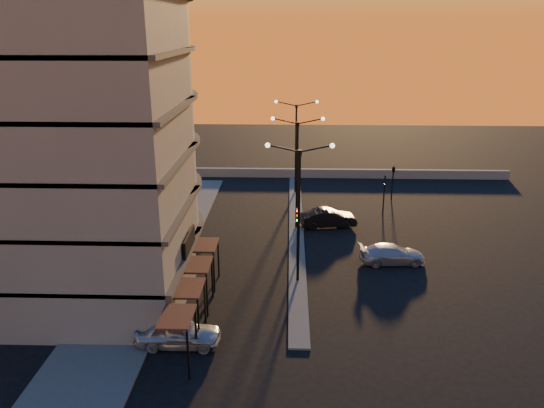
{
  "coord_description": "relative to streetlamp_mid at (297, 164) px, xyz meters",
  "views": [
    {
      "loc": [
        -0.64,
        -32.22,
        16.36
      ],
      "look_at": [
        -1.91,
        5.49,
        3.66
      ],
      "focal_mm": 35.0,
      "sensor_mm": 36.0,
      "label": 1
    }
  ],
  "objects": [
    {
      "name": "ground",
      "position": [
        0.0,
        -10.0,
        -5.59
      ],
      "size": [
        120.0,
        120.0,
        0.0
      ],
      "primitive_type": "plane",
      "color": "black",
      "rests_on": "ground"
    },
    {
      "name": "sidewalk_west",
      "position": [
        -10.5,
        -6.0,
        -5.53
      ],
      "size": [
        5.0,
        40.0,
        0.12
      ],
      "primitive_type": "cube",
      "color": "#4E4E4C",
      "rests_on": "ground"
    },
    {
      "name": "median",
      "position": [
        0.0,
        0.0,
        -5.53
      ],
      "size": [
        1.2,
        36.0,
        0.12
      ],
      "primitive_type": "cube",
      "color": "#4E4E4C",
      "rests_on": "ground"
    },
    {
      "name": "parapet",
      "position": [
        2.0,
        16.0,
        -5.09
      ],
      "size": [
        44.0,
        0.5,
        1.0
      ],
      "primitive_type": "cube",
      "color": "slate",
      "rests_on": "ground"
    },
    {
      "name": "building",
      "position": [
        -14.0,
        -9.97,
        6.32
      ],
      "size": [
        14.35,
        17.08,
        25.0
      ],
      "color": "slate",
      "rests_on": "ground"
    },
    {
      "name": "streetlamp_near",
      "position": [
        0.0,
        -10.0,
        0.0
      ],
      "size": [
        4.32,
        0.32,
        9.51
      ],
      "color": "black",
      "rests_on": "ground"
    },
    {
      "name": "streetlamp_mid",
      "position": [
        0.0,
        0.0,
        0.0
      ],
      "size": [
        4.32,
        0.32,
        9.51
      ],
      "color": "black",
      "rests_on": "ground"
    },
    {
      "name": "streetlamp_far",
      "position": [
        0.0,
        10.0,
        0.0
      ],
      "size": [
        4.32,
        0.32,
        9.51
      ],
      "color": "black",
      "rests_on": "ground"
    },
    {
      "name": "traffic_light_main",
      "position": [
        0.0,
        -7.13,
        -2.7
      ],
      "size": [
        0.28,
        0.44,
        4.25
      ],
      "color": "black",
      "rests_on": "ground"
    },
    {
      "name": "signal_east_a",
      "position": [
        8.0,
        4.0,
        -3.66
      ],
      "size": [
        0.13,
        0.16,
        3.6
      ],
      "color": "black",
      "rests_on": "ground"
    },
    {
      "name": "signal_east_b",
      "position": [
        9.5,
        8.0,
        -2.49
      ],
      "size": [
        0.42,
        1.99,
        3.6
      ],
      "color": "black",
      "rests_on": "ground"
    },
    {
      "name": "car_hatchback",
      "position": [
        -6.5,
        -17.71,
        -4.82
      ],
      "size": [
        4.56,
        1.84,
        1.55
      ],
      "primitive_type": "imported",
      "rotation": [
        0.0,
        0.0,
        1.57
      ],
      "color": "#B1B5B9",
      "rests_on": "ground"
    },
    {
      "name": "car_sedan",
      "position": [
        2.72,
        0.41,
        -4.81
      ],
      "size": [
        4.98,
        2.45,
        1.57
      ],
      "primitive_type": "imported",
      "rotation": [
        0.0,
        0.0,
        1.74
      ],
      "color": "black",
      "rests_on": "ground"
    },
    {
      "name": "car_wagon",
      "position": [
        6.87,
        -6.78,
        -4.91
      ],
      "size": [
        4.86,
        2.26,
        1.37
      ],
      "primitive_type": "imported",
      "rotation": [
        0.0,
        0.0,
        1.64
      ],
      "color": "#B0B1B8",
      "rests_on": "ground"
    }
  ]
}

